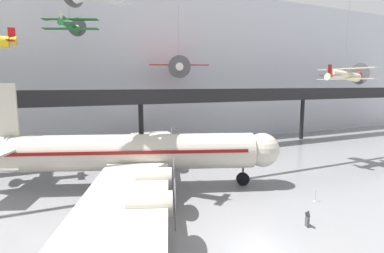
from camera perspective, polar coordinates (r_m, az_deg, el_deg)
The scene contains 9 objects.
ground_plane at distance 20.35m, azimuth 12.61°, elevation -21.98°, with size 260.00×260.00×0.00m, color gray.
hangar_back_wall at distance 50.05m, azimuth -12.10°, elevation 11.14°, with size 140.00×3.00×25.87m.
mezzanine_walkway at distance 41.97m, azimuth -9.44°, elevation 4.79°, with size 110.00×3.20×9.43m.
airliner_silver_main at distance 29.61m, azimuth -11.79°, elevation -4.93°, with size 28.91×33.77×10.21m.
suspended_plane_red_highwing at distance 47.14m, azimuth -2.50°, elevation 10.97°, with size 9.02×7.75×10.88m.
suspended_plane_cream_biplane at distance 41.18m, azimuth 27.10°, elevation 8.71°, with size 6.18×7.56×11.73m.
suspended_plane_green_biplane at distance 41.21m, azimuth -22.22°, elevation 17.47°, with size 6.56×5.71×5.79m.
stanchion_barrier at distance 28.80m, azimuth 22.45°, elevation -12.44°, with size 0.36×0.36×1.08m.
info_sign_pedestal at distance 23.89m, azimuth 21.11°, elevation -16.37°, with size 0.31×0.74×1.24m.
Camera 1 is at (-10.84, -13.92, 10.14)m, focal length 28.00 mm.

